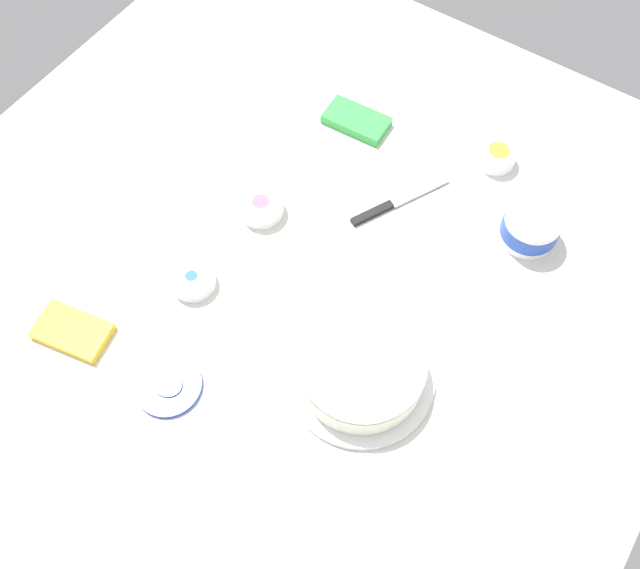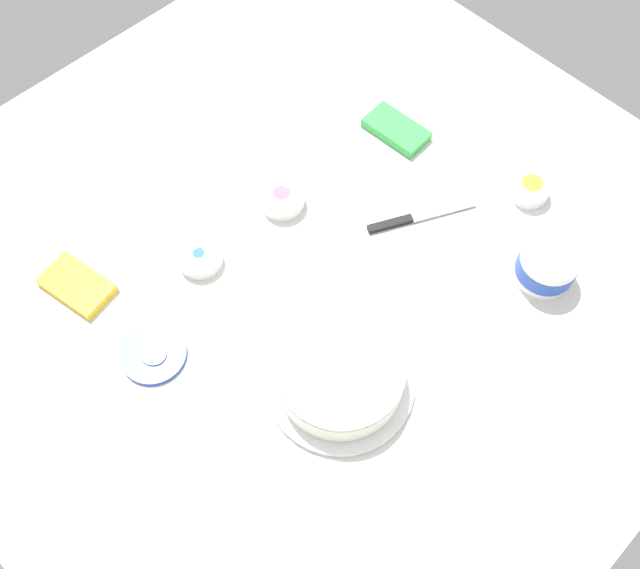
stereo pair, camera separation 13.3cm
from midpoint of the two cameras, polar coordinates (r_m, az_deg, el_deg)
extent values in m
plane|color=silver|center=(1.41, 1.90, 2.66)|extent=(1.54, 1.54, 0.00)
cylinder|color=white|center=(1.28, 4.62, -8.23)|extent=(0.27, 0.27, 0.01)
cylinder|color=#DBB77A|center=(1.25, 4.72, -7.73)|extent=(0.21, 0.21, 0.05)
cylinder|color=white|center=(1.24, 4.74, -7.65)|extent=(0.23, 0.23, 0.06)
ellipsoid|color=white|center=(1.21, 4.86, -7.04)|extent=(0.23, 0.23, 0.02)
cylinder|color=white|center=(1.43, 20.65, 1.30)|extent=(0.11, 0.11, 0.08)
cylinder|color=#2347B2|center=(1.44, 20.60, 1.21)|extent=(0.12, 0.12, 0.04)
cylinder|color=white|center=(1.40, 21.10, 2.02)|extent=(0.10, 0.10, 0.01)
cylinder|color=#233DAD|center=(1.32, -10.67, -5.88)|extent=(0.12, 0.12, 0.01)
ellipsoid|color=white|center=(1.31, -10.72, -5.74)|extent=(0.06, 0.05, 0.01)
cube|color=silver|center=(1.49, 12.59, 5.77)|extent=(0.08, 0.13, 0.00)
cube|color=black|center=(1.45, 8.37, 4.69)|extent=(0.06, 0.09, 0.01)
cylinder|color=white|center=(1.39, -7.14, 2.00)|extent=(0.09, 0.09, 0.03)
cylinder|color=blue|center=(1.39, -7.14, 2.01)|extent=(0.07, 0.07, 0.01)
ellipsoid|color=blue|center=(1.38, -7.17, 2.16)|extent=(0.06, 0.06, 0.02)
cylinder|color=white|center=(1.55, 19.19, 7.21)|extent=(0.08, 0.08, 0.04)
cylinder|color=yellow|center=(1.54, 19.27, 7.38)|extent=(0.07, 0.07, 0.01)
ellipsoid|color=yellow|center=(1.54, 19.35, 7.53)|extent=(0.06, 0.06, 0.02)
cylinder|color=white|center=(1.45, -0.51, 6.85)|extent=(0.09, 0.09, 0.04)
cylinder|color=pink|center=(1.45, -0.51, 6.95)|extent=(0.08, 0.08, 0.01)
ellipsoid|color=pink|center=(1.44, -0.52, 7.11)|extent=(0.07, 0.07, 0.02)
cube|color=green|center=(1.60, 8.67, 12.23)|extent=(0.15, 0.09, 0.02)
cube|color=yellow|center=(1.41, -16.76, -0.31)|extent=(0.15, 0.11, 0.02)
camera|label=1|loc=(0.07, -87.13, 5.25)|focal=39.15mm
camera|label=2|loc=(0.07, 92.87, -5.25)|focal=39.15mm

